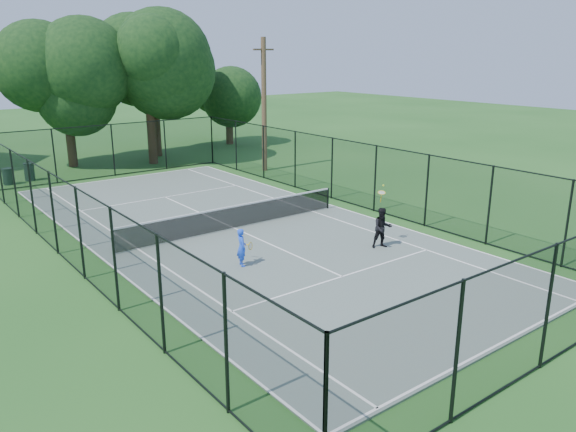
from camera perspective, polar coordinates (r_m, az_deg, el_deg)
ground at (r=22.79m, az=-5.44°, el=-1.40°), size 120.00×120.00×0.00m
tennis_court at (r=22.78m, az=-5.44°, el=-1.33°), size 11.00×24.00×0.06m
tennis_net at (r=22.62m, az=-5.48°, el=-0.00°), size 10.08×0.08×0.95m
fence at (r=22.38m, az=-5.54°, el=2.26°), size 13.10×26.10×3.00m
tree_near_left at (r=37.34m, az=-21.74°, el=12.33°), size 6.29×6.29×8.20m
tree_near_mid at (r=36.81m, az=-14.05°, el=13.44°), size 6.65×6.65×8.70m
tree_near_right at (r=39.62m, az=-13.53°, el=13.34°), size 5.88×5.88×8.11m
tree_far_right at (r=44.13m, az=-6.08°, el=12.37°), size 4.82×4.82×6.38m
trash_bin_left at (r=33.97m, az=-26.58°, el=3.63°), size 0.58×0.58×0.90m
trash_bin_right at (r=34.47m, az=-24.79°, el=4.11°), size 0.58×0.58×1.01m
utility_pole at (r=33.67m, az=-2.45°, el=11.24°), size 1.40×0.30×7.75m
player_blue at (r=18.63m, az=-4.73°, el=-3.19°), size 0.79×0.53×1.28m
player_black at (r=20.54m, az=9.57°, el=-1.18°), size 0.90×0.90×2.24m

